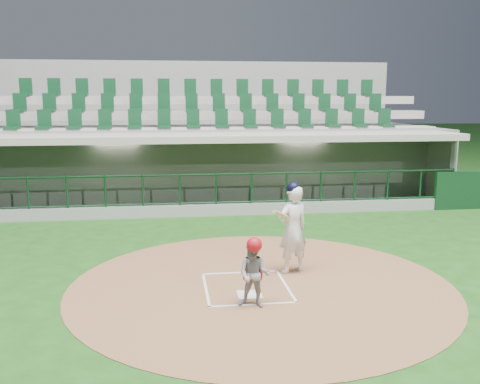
% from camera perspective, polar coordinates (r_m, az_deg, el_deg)
% --- Properties ---
extents(ground, '(120.00, 120.00, 0.00)m').
position_cam_1_polar(ground, '(10.36, 0.43, -9.64)').
color(ground, '#164213').
rests_on(ground, ground).
extents(dirt_circle, '(7.20, 7.20, 0.01)m').
position_cam_1_polar(dirt_circle, '(10.21, 2.29, -9.90)').
color(dirt_circle, brown).
rests_on(dirt_circle, ground).
extents(home_plate, '(0.43, 0.43, 0.02)m').
position_cam_1_polar(home_plate, '(9.70, 1.03, -10.90)').
color(home_plate, silver).
rests_on(home_plate, dirt_circle).
extents(batter_box_chalk, '(1.55, 1.80, 0.01)m').
position_cam_1_polar(batter_box_chalk, '(10.07, 0.68, -10.12)').
color(batter_box_chalk, white).
rests_on(batter_box_chalk, ground).
extents(dugout_structure, '(16.40, 3.70, 3.00)m').
position_cam_1_polar(dugout_structure, '(17.72, -2.89, 1.81)').
color(dugout_structure, gray).
rests_on(dugout_structure, ground).
extents(seating_deck, '(17.00, 6.72, 5.15)m').
position_cam_1_polar(seating_deck, '(20.71, -3.81, 4.28)').
color(seating_deck, slate).
rests_on(seating_deck, ground).
extents(batter, '(0.92, 0.95, 1.85)m').
position_cam_1_polar(batter, '(10.70, 5.65, -3.81)').
color(batter, white).
rests_on(batter, dirt_circle).
extents(catcher, '(0.66, 0.59, 1.21)m').
position_cam_1_polar(catcher, '(9.01, 1.51, -8.59)').
color(catcher, gray).
rests_on(catcher, dirt_circle).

